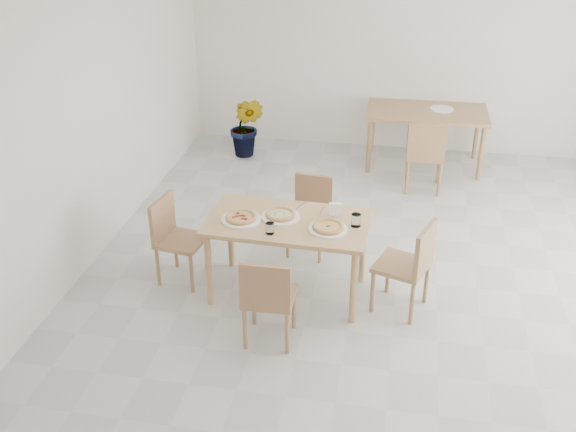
% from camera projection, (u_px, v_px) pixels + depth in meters
% --- Properties ---
extents(main_table, '(1.45, 0.86, 0.75)m').
position_uv_depth(main_table, '(288.00, 229.00, 5.95)').
color(main_table, tan).
rests_on(main_table, ground).
extents(chair_south, '(0.41, 0.41, 0.82)m').
position_uv_depth(chair_south, '(268.00, 296.00, 5.36)').
color(chair_south, '#A78053').
rests_on(chair_south, ground).
extents(chair_north, '(0.43, 0.43, 0.79)m').
position_uv_depth(chair_north, '(311.00, 209.00, 6.76)').
color(chair_north, '#A78053').
rests_on(chair_north, ground).
extents(chair_west, '(0.47, 0.47, 0.83)m').
position_uv_depth(chair_west, '(174.00, 234.00, 6.26)').
color(chair_west, '#A78053').
rests_on(chair_west, ground).
extents(chair_east, '(0.54, 0.54, 0.86)m').
position_uv_depth(chair_east, '(411.00, 262.00, 5.78)').
color(chair_east, '#A78053').
rests_on(chair_east, ground).
extents(plate_margherita, '(0.34, 0.34, 0.02)m').
position_uv_depth(plate_margherita, '(328.00, 229.00, 5.75)').
color(plate_margherita, white).
rests_on(plate_margherita, main_table).
extents(plate_mushroom, '(0.35, 0.35, 0.02)m').
position_uv_depth(plate_mushroom, '(281.00, 217.00, 5.95)').
color(plate_mushroom, white).
rests_on(plate_mushroom, main_table).
extents(plate_pepperoni, '(0.35, 0.35, 0.02)m').
position_uv_depth(plate_pepperoni, '(241.00, 220.00, 5.91)').
color(plate_pepperoni, white).
rests_on(plate_pepperoni, main_table).
extents(pizza_margherita, '(0.30, 0.30, 0.03)m').
position_uv_depth(pizza_margherita, '(328.00, 227.00, 5.74)').
color(pizza_margherita, '#E0B969').
rests_on(pizza_margherita, plate_margherita).
extents(pizza_mushroom, '(0.28, 0.28, 0.03)m').
position_uv_depth(pizza_mushroom, '(281.00, 214.00, 5.94)').
color(pizza_mushroom, '#E0B969').
rests_on(pizza_mushroom, plate_mushroom).
extents(pizza_pepperoni, '(0.30, 0.30, 0.03)m').
position_uv_depth(pizza_pepperoni, '(241.00, 217.00, 5.90)').
color(pizza_pepperoni, '#E0B969').
rests_on(pizza_pepperoni, plate_pepperoni).
extents(tumbler_a, '(0.09, 0.09, 0.11)m').
position_uv_depth(tumbler_a, '(356.00, 220.00, 5.80)').
color(tumbler_a, white).
rests_on(tumbler_a, main_table).
extents(tumbler_b, '(0.07, 0.07, 0.10)m').
position_uv_depth(tumbler_b, '(270.00, 228.00, 5.68)').
color(tumbler_b, white).
rests_on(tumbler_b, main_table).
extents(napkin_holder, '(0.12, 0.07, 0.13)m').
position_uv_depth(napkin_holder, '(335.00, 210.00, 5.95)').
color(napkin_holder, silver).
rests_on(napkin_holder, main_table).
extents(fork_a, '(0.03, 0.17, 0.01)m').
position_uv_depth(fork_a, '(322.00, 210.00, 6.09)').
color(fork_a, silver).
rests_on(fork_a, main_table).
extents(fork_b, '(0.09, 0.18, 0.01)m').
position_uv_depth(fork_b, '(301.00, 206.00, 6.16)').
color(fork_b, silver).
rests_on(fork_b, main_table).
extents(second_table, '(1.53, 0.89, 0.75)m').
position_uv_depth(second_table, '(426.00, 117.00, 8.61)').
color(second_table, '#A78053').
rests_on(second_table, ground).
extents(chair_back_s, '(0.44, 0.44, 0.89)m').
position_uv_depth(chair_back_s, '(425.00, 152.00, 7.96)').
color(chair_back_s, '#A78053').
rests_on(chair_back_s, ground).
extents(chair_back_n, '(0.45, 0.45, 0.79)m').
position_uv_depth(chair_back_n, '(426.00, 112.00, 9.42)').
color(chair_back_n, '#A78053').
rests_on(chair_back_n, ground).
extents(plate_empty, '(0.30, 0.30, 0.02)m').
position_uv_depth(plate_empty, '(442.00, 109.00, 8.60)').
color(plate_empty, white).
rests_on(plate_empty, second_table).
extents(potted_plant, '(0.51, 0.44, 0.83)m').
position_uv_depth(potted_plant, '(247.00, 127.00, 9.01)').
color(potted_plant, '#29641E').
rests_on(potted_plant, ground).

